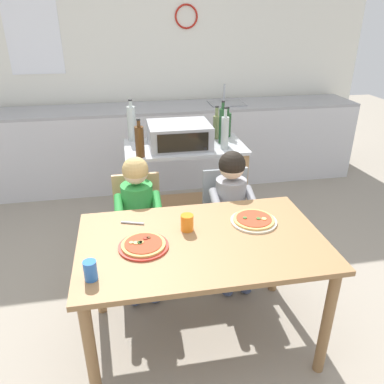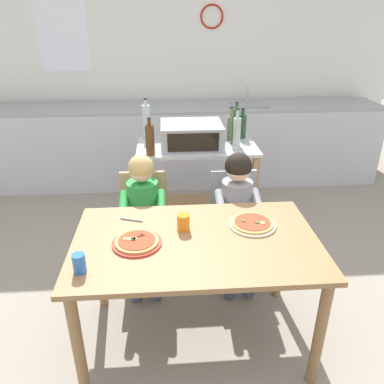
{
  "view_description": "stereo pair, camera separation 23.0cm",
  "coord_description": "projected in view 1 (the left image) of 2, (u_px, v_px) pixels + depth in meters",
  "views": [
    {
      "loc": [
        -0.38,
        -1.74,
        1.89
      ],
      "look_at": [
        0.0,
        0.3,
        0.89
      ],
      "focal_mm": 35.48,
      "sensor_mm": 36.0,
      "label": 1
    },
    {
      "loc": [
        -0.15,
        -1.77,
        1.89
      ],
      "look_at": [
        0.0,
        0.3,
        0.89
      ],
      "focal_mm": 35.48,
      "sensor_mm": 36.0,
      "label": 2
    }
  ],
  "objects": [
    {
      "name": "dining_table",
      "position": [
        202.0,
        254.0,
        2.15
      ],
      "size": [
        1.36,
        0.84,
        0.74
      ],
      "color": "olive",
      "rests_on": "ground"
    },
    {
      "name": "back_wall_tiled",
      "position": [
        151.0,
        61.0,
        4.42
      ],
      "size": [
        5.18,
        0.14,
        2.7
      ],
      "color": "white",
      "rests_on": "ground"
    },
    {
      "name": "bottle_squat_spirits",
      "position": [
        222.0,
        125.0,
        3.13
      ],
      "size": [
        0.06,
        0.06,
        0.35
      ],
      "color": "#1E4723",
      "rests_on": "kitchen_island_cart"
    },
    {
      "name": "ground_plane",
      "position": [
        175.0,
        241.0,
        3.43
      ],
      "size": [
        11.39,
        11.39,
        0.0
      ],
      "primitive_type": "plane",
      "color": "gray"
    },
    {
      "name": "toaster_oven",
      "position": [
        179.0,
        135.0,
        3.07
      ],
      "size": [
        0.49,
        0.41,
        0.19
      ],
      "color": "#999BA0",
      "rests_on": "kitchen_island_cart"
    },
    {
      "name": "child_in_green_shirt",
      "position": [
        138.0,
        211.0,
        2.62
      ],
      "size": [
        0.32,
        0.42,
        0.99
      ],
      "color": "#424C6B",
      "rests_on": "ground"
    },
    {
      "name": "bottle_tall_green_wine",
      "position": [
        140.0,
        141.0,
        2.84
      ],
      "size": [
        0.07,
        0.07,
        0.3
      ],
      "color": "#4C2D14",
      "rests_on": "kitchen_island_cart"
    },
    {
      "name": "bottle_clear_vinegar",
      "position": [
        216.0,
        126.0,
        3.26
      ],
      "size": [
        0.06,
        0.06,
        0.28
      ],
      "color": "olive",
      "rests_on": "kitchen_island_cart"
    },
    {
      "name": "child_in_grey_shirt",
      "position": [
        233.0,
        203.0,
        2.7
      ],
      "size": [
        0.32,
        0.42,
        0.99
      ],
      "color": "#424C6B",
      "rests_on": "ground"
    },
    {
      "name": "pizza_plate_cream",
      "position": [
        254.0,
        220.0,
        2.27
      ],
      "size": [
        0.28,
        0.28,
        0.03
      ],
      "color": "beige",
      "rests_on": "dining_table"
    },
    {
      "name": "kitchen_island_cart",
      "position": [
        185.0,
        178.0,
        3.26
      ],
      "size": [
        0.99,
        0.54,
        0.88
      ],
      "color": "#B7BABF",
      "rests_on": "ground"
    },
    {
      "name": "dining_chair_left",
      "position": [
        139.0,
        222.0,
        2.79
      ],
      "size": [
        0.36,
        0.36,
        0.81
      ],
      "color": "tan",
      "rests_on": "ground"
    },
    {
      "name": "pizza_plate_red_rimmed",
      "position": [
        143.0,
        245.0,
        2.03
      ],
      "size": [
        0.27,
        0.27,
        0.03
      ],
      "color": "red",
      "rests_on": "dining_table"
    },
    {
      "name": "bottle_brown_beer",
      "position": [
        225.0,
        132.0,
        3.0
      ],
      "size": [
        0.06,
        0.06,
        0.34
      ],
      "color": "#ADB7B2",
      "rests_on": "kitchen_island_cart"
    },
    {
      "name": "dining_chair_right",
      "position": [
        227.0,
        215.0,
        2.88
      ],
      "size": [
        0.36,
        0.36,
        0.81
      ],
      "color": "gray",
      "rests_on": "ground"
    },
    {
      "name": "bottle_dark_olive_oil",
      "position": [
        132.0,
        123.0,
        3.19
      ],
      "size": [
        0.07,
        0.07,
        0.35
      ],
      "color": "#ADB7B2",
      "rests_on": "kitchen_island_cart"
    },
    {
      "name": "drinking_cup_orange",
      "position": [
        187.0,
        223.0,
        2.17
      ],
      "size": [
        0.07,
        0.07,
        0.1
      ],
      "primitive_type": "cylinder",
      "color": "orange",
      "rests_on": "dining_table"
    },
    {
      "name": "kitchen_counter",
      "position": [
        158.0,
        145.0,
        4.44
      ],
      "size": [
        4.66,
        0.6,
        1.11
      ],
      "color": "silver",
      "rests_on": "ground"
    },
    {
      "name": "bottle_slim_sauce",
      "position": [
        227.0,
        124.0,
        3.31
      ],
      "size": [
        0.07,
        0.07,
        0.26
      ],
      "color": "#1E4723",
      "rests_on": "kitchen_island_cart"
    },
    {
      "name": "drinking_cup_blue",
      "position": [
        90.0,
        270.0,
        1.77
      ],
      "size": [
        0.06,
        0.06,
        0.1
      ],
      "primitive_type": "cylinder",
      "color": "blue",
      "rests_on": "dining_table"
    },
    {
      "name": "serving_spoon",
      "position": [
        132.0,
        223.0,
        2.26
      ],
      "size": [
        0.14,
        0.06,
        0.01
      ],
      "primitive_type": "cylinder",
      "rotation": [
        0.0,
        1.57,
        2.81
      ],
      "color": "#B7BABF",
      "rests_on": "dining_table"
    }
  ]
}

